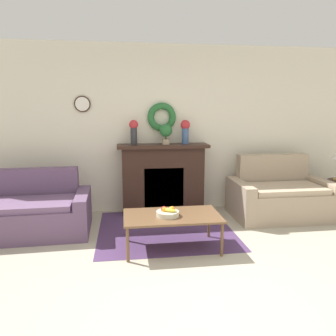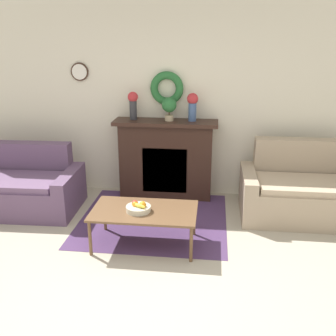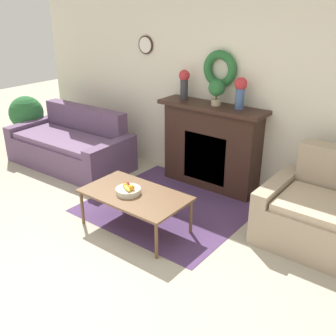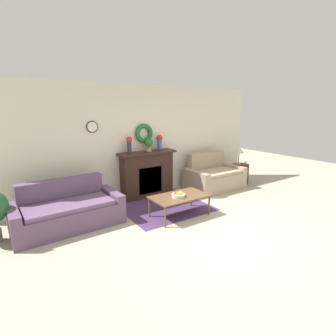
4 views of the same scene
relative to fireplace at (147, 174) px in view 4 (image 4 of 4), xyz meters
The scene contains 14 objects.
ground_plane 2.60m from the fireplace, 88.91° to the right, with size 16.00×16.00×0.00m, color #ADA38E.
floor_rug 0.98m from the fireplace, 94.54° to the right, with size 1.86×1.77×0.01m.
wall_back 0.81m from the fireplace, 77.53° to the left, with size 6.80×0.17×2.70m.
fireplace is the anchor object (origin of this frame).
couch_left 2.19m from the fireplace, 162.33° to the right, with size 1.94×0.99×0.84m.
loveseat_right 1.88m from the fireplace, 13.62° to the right, with size 1.51×0.95×0.95m.
coffee_table 1.45m from the fireplace, 92.53° to the right, with size 1.16×0.67×0.43m.
fruit_bowl 1.48m from the fireplace, 94.69° to the right, with size 0.27×0.27×0.12m.
side_table_by_loveseat 2.92m from the fireplace, ahead, with size 0.47×0.47×0.55m.
table_lamp 2.86m from the fireplace, ahead, with size 0.27×0.27×0.51m.
mug 3.02m from the fireplace, 10.44° to the right, with size 0.07×0.07×0.08m.
vase_on_mantel_left 0.91m from the fireplace, behind, with size 0.14×0.14×0.39m.
vase_on_mantel_right 0.86m from the fireplace, ahead, with size 0.15×0.15×0.38m.
potted_plant_on_mantel 0.76m from the fireplace, 16.27° to the right, with size 0.20×0.20×0.32m.
Camera 4 is at (-3.09, -2.94, 2.17)m, focal length 28.00 mm.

